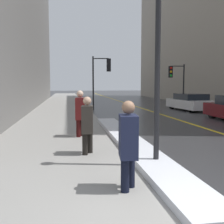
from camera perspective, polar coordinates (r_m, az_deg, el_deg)
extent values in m
plane|color=#2D2D30|center=(4.29, 14.70, -19.40)|extent=(160.00, 160.00, 0.00)
cube|color=gray|center=(18.64, -10.25, -0.01)|extent=(4.00, 80.00, 0.01)
cube|color=gold|center=(19.46, 7.71, 0.25)|extent=(0.16, 80.00, 0.00)
cube|color=silver|center=(8.60, 3.57, -5.95)|extent=(0.83, 10.51, 0.15)
cylinder|color=black|center=(6.17, 9.20, 8.31)|extent=(0.12, 0.12, 4.20)
cylinder|color=black|center=(19.91, -3.85, 5.83)|extent=(0.11, 0.11, 3.77)
cylinder|color=black|center=(19.98, -2.28, 10.81)|extent=(1.10, 0.21, 0.07)
cube|color=black|center=(19.95, -0.67, 9.53)|extent=(0.32, 0.24, 0.90)
sphere|color=red|center=(20.09, -0.68, 10.32)|extent=(0.19, 0.19, 0.19)
sphere|color=orange|center=(20.07, -0.68, 9.50)|extent=(0.19, 0.19, 0.19)
sphere|color=green|center=(20.05, -0.68, 8.68)|extent=(0.19, 0.19, 0.19)
cylinder|color=black|center=(23.09, 14.33, 5.17)|extent=(0.11, 0.11, 3.39)
cylinder|color=black|center=(22.93, 13.14, 9.07)|extent=(1.10, 0.08, 0.07)
cube|color=black|center=(22.71, 11.81, 7.99)|extent=(0.30, 0.20, 0.90)
sphere|color=red|center=(22.61, 11.93, 8.73)|extent=(0.19, 0.19, 0.19)
sphere|color=orange|center=(22.60, 11.92, 8.00)|extent=(0.19, 0.19, 0.19)
sphere|color=green|center=(22.59, 11.90, 7.27)|extent=(0.19, 0.19, 0.19)
cylinder|color=black|center=(4.97, 3.83, -10.64)|extent=(0.14, 0.14, 0.82)
cylinder|color=black|center=(4.74, 2.68, -11.42)|extent=(0.14, 0.14, 0.82)
cube|color=#191E38|center=(4.73, 3.30, -4.94)|extent=(0.34, 0.53, 0.72)
sphere|color=#8C664C|center=(4.67, 3.34, 0.95)|extent=(0.22, 0.22, 0.22)
cylinder|color=black|center=(7.40, -4.50, -5.32)|extent=(0.14, 0.14, 0.80)
cylinder|color=black|center=(7.19, -5.52, -5.65)|extent=(0.14, 0.14, 0.80)
cube|color=#2D2823|center=(7.21, -5.04, -1.50)|extent=(0.34, 0.51, 0.70)
sphere|color=tan|center=(7.17, -5.07, 2.27)|extent=(0.22, 0.22, 0.22)
cylinder|color=#340C0C|center=(9.86, -6.05, -2.43)|extent=(0.15, 0.15, 0.86)
cylinder|color=#340C0C|center=(9.63, -6.85, -2.62)|extent=(0.15, 0.15, 0.86)
cube|color=#561414|center=(9.68, -6.48, 0.68)|extent=(0.36, 0.55, 0.75)
sphere|color=beige|center=(9.65, -6.52, 3.68)|extent=(0.23, 0.23, 0.23)
cylinder|color=black|center=(15.98, 19.72, 0.00)|extent=(0.26, 0.67, 0.66)
cube|color=silver|center=(20.55, 15.53, 1.61)|extent=(2.09, 4.24, 0.60)
cube|color=black|center=(20.44, 15.71, 3.02)|extent=(1.80, 2.26, 0.42)
cylinder|color=black|center=(21.34, 12.04, 1.50)|extent=(0.24, 0.65, 0.64)
cylinder|color=black|center=(22.05, 15.70, 1.54)|extent=(0.24, 0.65, 0.64)
cylinder|color=black|center=(19.07, 15.33, 0.95)|extent=(0.24, 0.65, 0.64)
cylinder|color=black|center=(19.86, 19.27, 1.01)|extent=(0.24, 0.65, 0.64)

